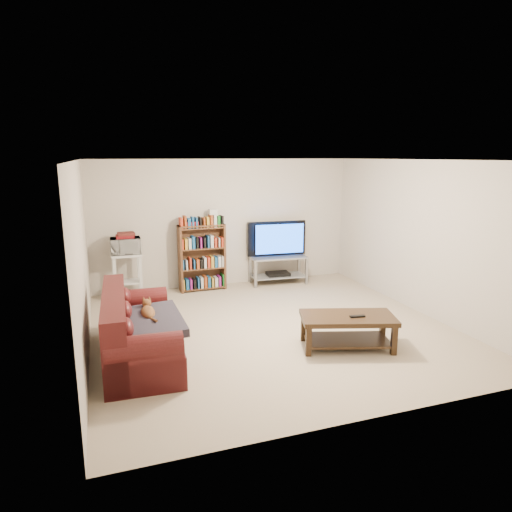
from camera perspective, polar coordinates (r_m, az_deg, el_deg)
name	(u,v)px	position (r m, az deg, el deg)	size (l,w,h in m)	color
floor	(271,328)	(6.73, 1.94, -8.98)	(5.00, 5.00, 0.00)	#C4B092
ceiling	(273,160)	(6.27, 2.11, 11.91)	(5.00, 5.00, 0.00)	white
wall_back	(225,223)	(8.73, -3.89, 4.13)	(5.00, 5.00, 0.00)	beige
wall_front	(372,299)	(4.23, 14.34, -5.26)	(5.00, 5.00, 0.00)	beige
wall_left	(82,260)	(5.98, -20.94, -0.53)	(5.00, 5.00, 0.00)	beige
wall_right	(420,237)	(7.64, 19.82, 2.23)	(5.00, 5.00, 0.00)	beige
sofa	(135,336)	(5.86, -14.93, -9.59)	(0.94, 2.01, 0.84)	#491213
blanket	(149,322)	(5.67, -13.21, -8.04)	(0.76, 0.99, 0.10)	#302C37
cat	(148,313)	(5.81, -13.35, -6.89)	(0.21, 0.54, 0.16)	brown
coffee_table	(348,325)	(6.10, 11.37, -8.49)	(1.32, 0.93, 0.44)	black
remote	(357,316)	(6.03, 12.56, -7.36)	(0.20, 0.05, 0.02)	black
tv_stand	(278,265)	(8.92, 2.78, -1.14)	(1.12, 0.57, 0.54)	#999EA3
television	(278,239)	(8.81, 2.81, 2.10)	(1.17, 0.15, 0.67)	black
dvd_player	(278,274)	(8.96, 2.77, -2.23)	(0.43, 0.30, 0.06)	black
bookshelf	(202,257)	(8.47, -6.75, -0.07)	(0.86, 0.29, 1.23)	#51311C
shelf_clutter	(206,218)	(8.39, -6.24, 4.69)	(0.63, 0.21, 0.28)	silver
microwave_stand	(127,270)	(8.23, -15.82, -1.68)	(0.51, 0.37, 0.81)	silver
microwave	(126,246)	(8.14, -15.99, 1.24)	(0.50, 0.34, 0.28)	silver
game_boxes	(125,236)	(8.11, -16.06, 2.37)	(0.29, 0.26, 0.05)	maroon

